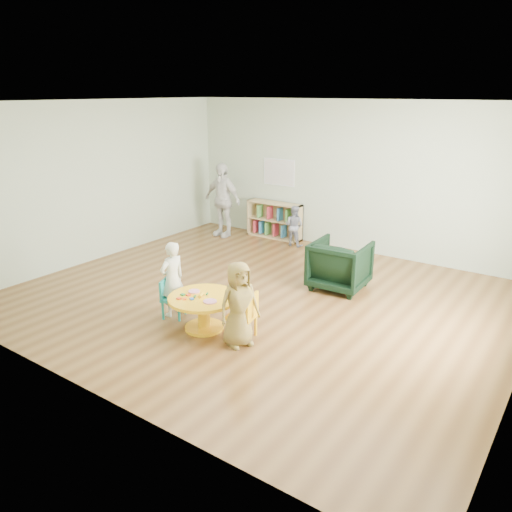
{
  "coord_description": "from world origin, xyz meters",
  "views": [
    {
      "loc": [
        3.89,
        -5.64,
        2.95
      ],
      "look_at": [
        0.13,
        -0.3,
        0.77
      ],
      "focal_mm": 35.0,
      "sensor_mm": 36.0,
      "label": 1
    }
  ],
  "objects_px": {
    "kid_chair_left": "(171,297)",
    "kid_chair_right": "(245,315)",
    "toddler": "(294,226)",
    "bookshelf": "(275,220)",
    "child_right": "(239,304)",
    "adult_caretaker": "(222,200)",
    "armchair": "(340,265)",
    "activity_table": "(203,307)",
    "child_left": "(172,279)"
  },
  "relations": [
    {
      "from": "activity_table",
      "to": "kid_chair_right",
      "type": "xyz_separation_m",
      "value": [
        0.6,
        0.09,
        0.01
      ]
    },
    {
      "from": "activity_table",
      "to": "armchair",
      "type": "bearing_deg",
      "value": 70.64
    },
    {
      "from": "child_right",
      "to": "kid_chair_left",
      "type": "bearing_deg",
      "value": 109.76
    },
    {
      "from": "child_left",
      "to": "toddler",
      "type": "bearing_deg",
      "value": -167.37
    },
    {
      "from": "activity_table",
      "to": "kid_chair_right",
      "type": "relative_size",
      "value": 1.5
    },
    {
      "from": "bookshelf",
      "to": "armchair",
      "type": "bearing_deg",
      "value": -37.28
    },
    {
      "from": "armchair",
      "to": "child_left",
      "type": "distance_m",
      "value": 2.62
    },
    {
      "from": "bookshelf",
      "to": "toddler",
      "type": "height_order",
      "value": "toddler"
    },
    {
      "from": "armchair",
      "to": "toddler",
      "type": "distance_m",
      "value": 2.31
    },
    {
      "from": "activity_table",
      "to": "child_right",
      "type": "distance_m",
      "value": 0.66
    },
    {
      "from": "child_right",
      "to": "adult_caretaker",
      "type": "xyz_separation_m",
      "value": [
        -3.17,
        3.64,
        0.24
      ]
    },
    {
      "from": "child_right",
      "to": "child_left",
      "type": "bearing_deg",
      "value": 106.9
    },
    {
      "from": "kid_chair_left",
      "to": "bookshelf",
      "type": "bearing_deg",
      "value": 171.3
    },
    {
      "from": "bookshelf",
      "to": "child_right",
      "type": "bearing_deg",
      "value": -62.09
    },
    {
      "from": "kid_chair_left",
      "to": "kid_chair_right",
      "type": "relative_size",
      "value": 0.9
    },
    {
      "from": "kid_chair_left",
      "to": "toddler",
      "type": "bearing_deg",
      "value": 162.79
    },
    {
      "from": "kid_chair_right",
      "to": "adult_caretaker",
      "type": "relative_size",
      "value": 0.39
    },
    {
      "from": "bookshelf",
      "to": "armchair",
      "type": "xyz_separation_m",
      "value": [
        2.39,
        -1.82,
        0.02
      ]
    },
    {
      "from": "armchair",
      "to": "adult_caretaker",
      "type": "distance_m",
      "value": 3.61
    },
    {
      "from": "armchair",
      "to": "toddler",
      "type": "height_order",
      "value": "toddler"
    },
    {
      "from": "armchair",
      "to": "adult_caretaker",
      "type": "relative_size",
      "value": 0.54
    },
    {
      "from": "toddler",
      "to": "child_right",
      "type": "bearing_deg",
      "value": 109.05
    },
    {
      "from": "kid_chair_left",
      "to": "child_left",
      "type": "distance_m",
      "value": 0.24
    },
    {
      "from": "kid_chair_right",
      "to": "adult_caretaker",
      "type": "distance_m",
      "value": 4.71
    },
    {
      "from": "bookshelf",
      "to": "kid_chair_right",
      "type": "bearing_deg",
      "value": -61.44
    },
    {
      "from": "kid_chair_left",
      "to": "kid_chair_right",
      "type": "xyz_separation_m",
      "value": [
        1.2,
        0.07,
        0.03
      ]
    },
    {
      "from": "kid_chair_right",
      "to": "bookshelf",
      "type": "relative_size",
      "value": 0.5
    },
    {
      "from": "activity_table",
      "to": "toddler",
      "type": "bearing_deg",
      "value": 103.83
    },
    {
      "from": "child_right",
      "to": "toddler",
      "type": "bearing_deg",
      "value": 46.17
    },
    {
      "from": "child_left",
      "to": "kid_chair_left",
      "type": "bearing_deg",
      "value": 21.29
    },
    {
      "from": "toddler",
      "to": "bookshelf",
      "type": "bearing_deg",
      "value": -27.23
    },
    {
      "from": "bookshelf",
      "to": "adult_caretaker",
      "type": "xyz_separation_m",
      "value": [
        -0.96,
        -0.53,
        0.4
      ]
    },
    {
      "from": "child_right",
      "to": "toddler",
      "type": "relative_size",
      "value": 1.3
    },
    {
      "from": "kid_chair_right",
      "to": "kid_chair_left",
      "type": "bearing_deg",
      "value": 81.73
    },
    {
      "from": "bookshelf",
      "to": "toddler",
      "type": "xyz_separation_m",
      "value": [
        0.65,
        -0.29,
        0.04
      ]
    },
    {
      "from": "activity_table",
      "to": "adult_caretaker",
      "type": "height_order",
      "value": "adult_caretaker"
    },
    {
      "from": "activity_table",
      "to": "bookshelf",
      "type": "xyz_separation_m",
      "value": [
        -1.59,
        4.1,
        0.05
      ]
    },
    {
      "from": "kid_chair_right",
      "to": "child_right",
      "type": "bearing_deg",
      "value": 178.12
    },
    {
      "from": "child_left",
      "to": "toddler",
      "type": "distance_m",
      "value": 3.73
    },
    {
      "from": "child_left",
      "to": "adult_caretaker",
      "type": "xyz_separation_m",
      "value": [
        -1.93,
        3.48,
        0.25
      ]
    },
    {
      "from": "adult_caretaker",
      "to": "kid_chair_right",
      "type": "bearing_deg",
      "value": -45.53
    },
    {
      "from": "bookshelf",
      "to": "toddler",
      "type": "relative_size",
      "value": 1.48
    },
    {
      "from": "kid_chair_left",
      "to": "toddler",
      "type": "height_order",
      "value": "toddler"
    },
    {
      "from": "child_left",
      "to": "child_right",
      "type": "distance_m",
      "value": 1.26
    },
    {
      "from": "adult_caretaker",
      "to": "kid_chair_left",
      "type": "bearing_deg",
      "value": -58.93
    },
    {
      "from": "activity_table",
      "to": "toddler",
      "type": "distance_m",
      "value": 3.92
    },
    {
      "from": "armchair",
      "to": "child_left",
      "type": "height_order",
      "value": "child_left"
    },
    {
      "from": "kid_chair_right",
      "to": "child_left",
      "type": "relative_size",
      "value": 0.57
    },
    {
      "from": "activity_table",
      "to": "armchair",
      "type": "distance_m",
      "value": 2.42
    },
    {
      "from": "activity_table",
      "to": "toddler",
      "type": "height_order",
      "value": "toddler"
    }
  ]
}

